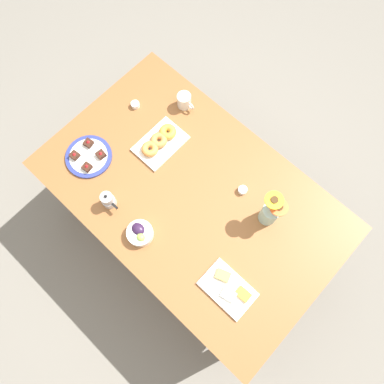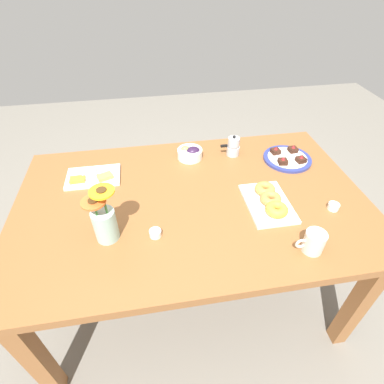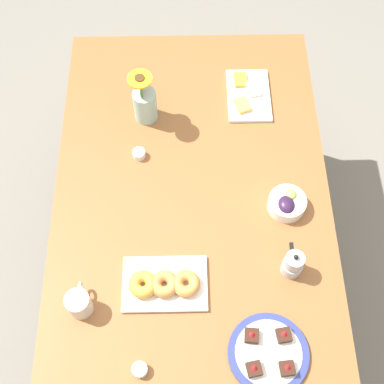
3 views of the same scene
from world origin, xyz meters
name	(u,v)px [view 1 (image 1 of 3)]	position (x,y,z in m)	size (l,w,h in m)	color
ground_plane	(192,227)	(0.00, 0.00, 0.00)	(6.00, 6.00, 0.00)	slate
dining_table	(192,199)	(0.00, 0.00, 0.65)	(1.60, 1.00, 0.74)	brown
coffee_mug	(184,101)	(-0.40, 0.37, 0.79)	(0.11, 0.08, 0.09)	beige
grape_bowl	(140,233)	(-0.05, -0.33, 0.77)	(0.13, 0.13, 0.07)	white
cheese_platter	(229,289)	(0.46, -0.23, 0.75)	(0.26, 0.17, 0.03)	white
croissant_platter	(160,142)	(-0.33, 0.10, 0.76)	(0.19, 0.28, 0.05)	white
jam_cup_honey	(135,105)	(-0.60, 0.17, 0.76)	(0.05, 0.05, 0.03)	white
jam_cup_berry	(243,190)	(0.18, 0.20, 0.76)	(0.05, 0.05, 0.03)	white
dessert_plate	(89,156)	(-0.56, -0.23, 0.75)	(0.25, 0.25, 0.05)	navy
flower_vase	(270,213)	(0.37, 0.17, 0.83)	(0.13, 0.10, 0.25)	#99C1B7
moka_pot	(108,200)	(-0.28, -0.33, 0.79)	(0.11, 0.07, 0.12)	#B7B7BC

